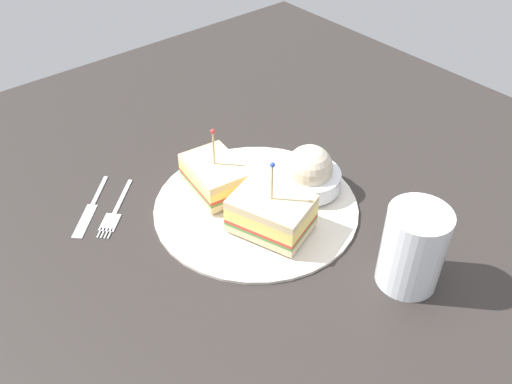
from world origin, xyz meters
The scene contains 8 objects.
ground_plane centered at (0.00, 0.00, -1.00)cm, with size 115.02×115.02×2.00cm, color #2D2826.
plate centered at (0.00, 0.00, 0.46)cm, with size 29.46×29.46×0.92cm, color silver.
sandwich_half_front centered at (-1.70, -5.24, 3.48)cm, with size 10.63×12.24×10.98cm.
sandwich_half_back centered at (-2.42, 6.39, 3.19)cm, with size 8.22×10.71×10.37cm.
coleslaw_bowl centered at (8.43, -2.05, 3.44)cm, with size 9.51×9.51×6.85cm.
drink_glass centered at (5.65, -22.55, 4.95)cm, with size 7.61×7.61×11.04cm.
fork centered at (-16.63, 11.78, 0.18)cm, with size 10.20×9.64×0.35cm.
knife centered at (-18.73, 14.91, 0.18)cm, with size 10.36×10.40×0.35cm.
Camera 1 is at (-38.64, -46.27, 52.72)cm, focal length 38.74 mm.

